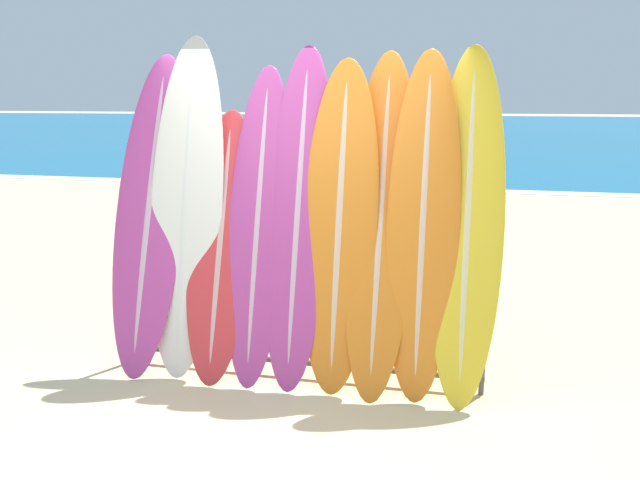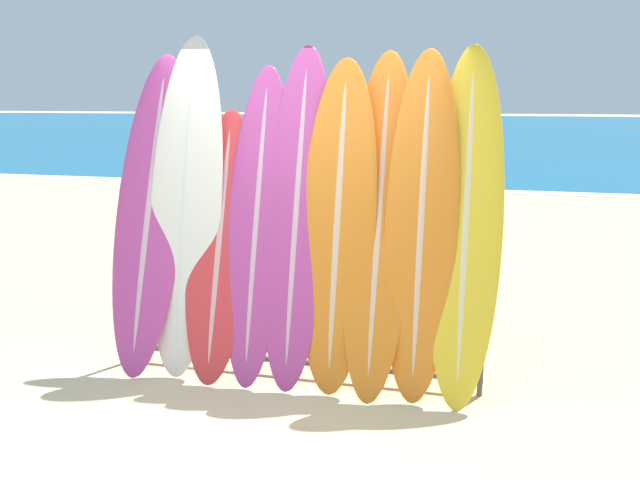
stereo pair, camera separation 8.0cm
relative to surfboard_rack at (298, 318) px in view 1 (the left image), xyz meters
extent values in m
plane|color=beige|center=(-0.07, -0.63, -0.49)|extent=(160.00, 160.00, 0.00)
cube|color=#146693|center=(-0.07, 40.10, -0.48)|extent=(120.00, 60.00, 0.00)
cube|color=white|center=(-0.07, 10.40, -0.48)|extent=(120.00, 0.60, 0.01)
cylinder|color=#47474C|center=(-1.39, 0.00, -0.04)|extent=(0.04, 0.04, 0.90)
cylinder|color=#47474C|center=(1.39, 0.00, -0.04)|extent=(0.04, 0.04, 0.90)
cylinder|color=#47474C|center=(0.00, 0.00, 0.39)|extent=(2.82, 0.04, 0.04)
cylinder|color=#47474C|center=(0.00, 0.00, -0.37)|extent=(2.82, 0.04, 0.04)
ellipsoid|color=#B23D8E|center=(-1.22, 0.09, 0.76)|extent=(0.59, 0.96, 2.49)
ellipsoid|color=#CAA1BE|center=(-1.22, 0.09, 0.76)|extent=(0.11, 0.94, 2.39)
ellipsoid|color=silver|center=(-0.91, 0.08, 0.82)|extent=(0.60, 0.71, 2.61)
ellipsoid|color=silver|center=(-0.91, 0.08, 0.82)|extent=(0.11, 0.69, 2.51)
ellipsoid|color=red|center=(-0.61, 0.02, 0.54)|extent=(0.54, 0.76, 2.05)
ellipsoid|color=#D59E9F|center=(-0.61, 0.02, 0.54)|extent=(0.10, 0.74, 1.97)
ellipsoid|color=#B23D8E|center=(-0.32, 0.06, 0.71)|extent=(0.48, 0.81, 2.39)
ellipsoid|color=#CAA1BE|center=(-0.32, 0.06, 0.71)|extent=(0.09, 0.79, 2.29)
ellipsoid|color=#B23D8E|center=(-0.01, 0.08, 0.78)|extent=(0.51, 0.83, 2.53)
ellipsoid|color=#CAA1BE|center=(-0.01, 0.08, 0.78)|extent=(0.09, 0.81, 2.44)
ellipsoid|color=orange|center=(0.31, 0.05, 0.73)|extent=(0.57, 0.71, 2.43)
ellipsoid|color=beige|center=(0.31, 0.05, 0.73)|extent=(0.10, 0.70, 2.34)
ellipsoid|color=orange|center=(0.61, 0.10, 0.76)|extent=(0.52, 0.95, 2.49)
ellipsoid|color=beige|center=(0.61, 0.10, 0.76)|extent=(0.09, 0.92, 2.39)
ellipsoid|color=orange|center=(0.92, 0.05, 0.76)|extent=(0.53, 0.71, 2.49)
ellipsoid|color=beige|center=(0.92, 0.05, 0.76)|extent=(0.09, 0.69, 2.39)
ellipsoid|color=yellow|center=(1.23, 0.09, 0.77)|extent=(0.52, 0.83, 2.52)
ellipsoid|color=beige|center=(1.23, 0.09, 0.77)|extent=(0.09, 0.81, 2.42)
cylinder|color=beige|center=(0.83, 6.33, -0.11)|extent=(0.11, 0.11, 0.76)
cylinder|color=beige|center=(0.74, 6.47, -0.11)|extent=(0.11, 0.11, 0.76)
cube|color=gold|center=(0.79, 6.40, 0.16)|extent=(0.22, 0.25, 0.23)
cube|color=gold|center=(0.79, 6.40, 0.57)|extent=(0.25, 0.27, 0.59)
sphere|color=beige|center=(0.79, 6.40, 1.01)|extent=(0.21, 0.21, 0.21)
cylinder|color=beige|center=(0.10, 7.96, -0.10)|extent=(0.11, 0.11, 0.78)
cylinder|color=beige|center=(0.02, 8.10, -0.10)|extent=(0.11, 0.11, 0.78)
cube|color=#478466|center=(0.06, 8.03, 0.18)|extent=(0.23, 0.26, 0.23)
cube|color=#DB3842|center=(0.06, 8.03, 0.60)|extent=(0.25, 0.28, 0.61)
sphere|color=beige|center=(0.06, 8.03, 1.05)|extent=(0.22, 0.22, 0.22)
cylinder|color=tan|center=(-2.15, 5.06, -0.11)|extent=(0.11, 0.11, 0.76)
cylinder|color=tan|center=(-2.01, 5.15, -0.11)|extent=(0.11, 0.11, 0.76)
cube|color=#282D38|center=(-2.08, 5.11, 0.16)|extent=(0.25, 0.23, 0.23)
cube|color=white|center=(-2.08, 5.11, 0.57)|extent=(0.27, 0.25, 0.59)
sphere|color=tan|center=(-2.08, 5.11, 1.00)|extent=(0.21, 0.21, 0.21)
cylinder|color=tan|center=(-2.75, 4.48, -0.10)|extent=(0.11, 0.11, 0.78)
cylinder|color=tan|center=(-2.88, 4.59, -0.10)|extent=(0.11, 0.11, 0.78)
cube|color=#CC4C3D|center=(-2.82, 4.53, 0.17)|extent=(0.25, 0.25, 0.23)
cube|color=#DB3842|center=(-2.82, 4.53, 0.59)|extent=(0.28, 0.27, 0.61)
sphere|color=tan|center=(-2.82, 4.53, 1.04)|extent=(0.22, 0.22, 0.22)
camera|label=1|loc=(1.13, -4.37, 1.65)|focal=35.00mm
camera|label=2|loc=(1.21, -4.35, 1.65)|focal=35.00mm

